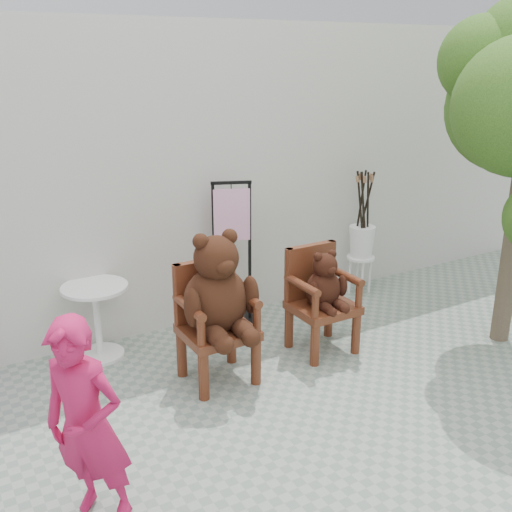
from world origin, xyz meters
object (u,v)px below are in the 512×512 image
at_px(chair_small, 321,290).
at_px(display_stand, 232,271).
at_px(cafe_table, 97,313).
at_px(stool_bucket, 362,241).
at_px(person, 88,426).
at_px(chair_big, 217,300).

distance_m(chair_small, display_stand, 1.01).
relative_size(chair_small, display_stand, 0.65).
bearing_deg(chair_small, cafe_table, 154.16).
distance_m(display_stand, stool_bucket, 1.69).
height_order(person, stool_bucket, stool_bucket).
xyz_separation_m(chair_small, person, (-2.50, -1.18, 0.10)).
bearing_deg(display_stand, person, -112.96).
xyz_separation_m(chair_big, chair_small, (1.10, 0.03, -0.15)).
xyz_separation_m(chair_big, cafe_table, (-0.77, 0.93, -0.31)).
relative_size(chair_big, display_stand, 0.88).
distance_m(chair_big, display_stand, 1.14).
bearing_deg(person, chair_big, 87.55).
xyz_separation_m(cafe_table, display_stand, (1.41, -0.00, 0.14)).
relative_size(chair_big, cafe_table, 1.90).
bearing_deg(display_stand, stool_bucket, 21.55).
bearing_deg(display_stand, cafe_table, -158.68).
bearing_deg(stool_bucket, chair_small, -143.79).
bearing_deg(display_stand, chair_big, -103.20).
height_order(display_stand, stool_bucket, display_stand).
relative_size(display_stand, stool_bucket, 1.04).
height_order(chair_small, stool_bucket, stool_bucket).
height_order(cafe_table, display_stand, display_stand).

